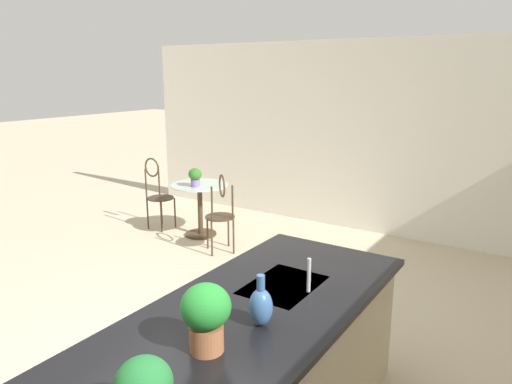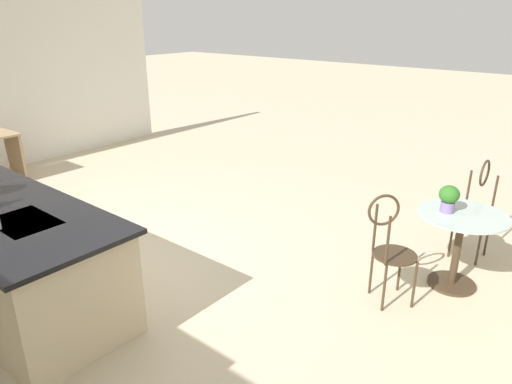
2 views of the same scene
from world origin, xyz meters
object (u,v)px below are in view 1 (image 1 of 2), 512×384
potted_plant_counter_near (206,314)px  vase_on_counter (261,306)px  chair_near_window (157,190)px  chair_by_island (221,210)px  bistro_table (200,205)px  potted_plant_on_table (195,176)px

potted_plant_counter_near → vase_on_counter: size_ratio=1.21×
chair_near_window → chair_by_island: size_ratio=1.00×
bistro_table → chair_near_window: (0.07, -0.75, 0.13)m
chair_by_island → bistro_table: bearing=-120.3°
bistro_table → vase_on_counter: (3.00, 2.92, 0.58)m
potted_plant_on_table → bistro_table: bearing=-163.2°
potted_plant_on_table → vase_on_counter: vase_on_counter is taller
chair_near_window → chair_by_island: bearing=77.3°
chair_near_window → potted_plant_counter_near: bearing=47.4°
potted_plant_on_table → chair_by_island: bearing=68.0°
potted_plant_on_table → vase_on_counter: bearing=45.1°
chair_by_island → potted_plant_counter_near: 3.72m
bistro_table → potted_plant_counter_near: bearing=40.2°
chair_near_window → vase_on_counter: vase_on_counter is taller
bistro_table → potted_plant_counter_near: potted_plant_counter_near is taller
chair_by_island → vase_on_counter: vase_on_counter is taller
chair_near_window → vase_on_counter: size_ratio=3.62×
chair_near_window → potted_plant_on_table: 0.85m
chair_near_window → potted_plant_on_table: (0.07, 0.79, 0.31)m
chair_by_island → potted_plant_on_table: bearing=-112.0°
potted_plant_counter_near → potted_plant_on_table: bearing=-139.1°
bistro_table → potted_plant_counter_near: (3.35, 2.83, 0.67)m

